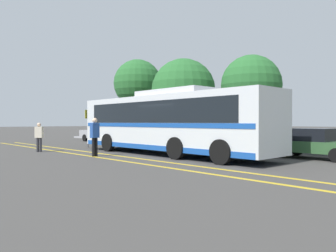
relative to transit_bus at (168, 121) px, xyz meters
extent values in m
plane|color=#423F3D|center=(0.42, -0.12, -1.70)|extent=(220.00, 220.00, 0.00)
cube|color=gold|center=(-0.01, -2.20, -1.70)|extent=(31.98, 0.20, 0.01)
cube|color=gold|center=(-0.01, -3.28, -1.70)|extent=(31.98, 0.20, 0.01)
cube|color=#99999E|center=(-0.01, 5.28, -1.62)|extent=(39.98, 0.36, 0.15)
cube|color=silver|center=(-0.01, 0.00, -0.05)|extent=(12.00, 2.56, 2.66)
cube|color=black|center=(-0.01, 0.00, 0.46)|extent=(10.32, 2.59, 1.04)
cube|color=#194CA5|center=(-0.01, 0.00, -0.18)|extent=(11.76, 2.59, 0.20)
cube|color=#194CA5|center=(-0.01, 0.00, -1.26)|extent=(11.76, 2.58, 0.24)
cube|color=black|center=(-6.02, 0.04, 0.00)|extent=(0.05, 2.19, 1.96)
cube|color=black|center=(-6.02, 0.04, 1.13)|extent=(0.05, 1.74, 0.24)
cube|color=silver|center=(0.59, 0.00, 1.42)|extent=(4.21, 2.01, 0.28)
cube|color=black|center=(-6.30, 0.04, -1.15)|extent=(0.05, 1.86, 0.04)
cube|color=black|center=(-6.30, 0.04, -1.35)|extent=(0.05, 1.86, 0.04)
cylinder|color=black|center=(-3.73, -1.17, -1.20)|extent=(1.00, 0.29, 1.00)
cylinder|color=black|center=(-3.72, 1.21, -1.20)|extent=(1.00, 0.29, 1.00)
cylinder|color=black|center=(1.78, -1.20, -1.20)|extent=(1.00, 0.29, 1.00)
cylinder|color=black|center=(1.79, 1.18, -1.20)|extent=(1.00, 0.29, 1.00)
cylinder|color=black|center=(4.29, -1.22, -1.20)|extent=(1.00, 0.29, 1.00)
cylinder|color=black|center=(4.31, 1.17, -1.20)|extent=(1.00, 0.29, 1.00)
cube|color=#9E9EA3|center=(-11.88, 3.65, -1.07)|extent=(4.83, 2.01, 0.66)
cube|color=black|center=(-11.76, 3.65, -0.49)|extent=(2.05, 1.70, 0.48)
cylinder|color=black|center=(-13.34, 2.71, -1.40)|extent=(0.61, 0.22, 0.60)
cylinder|color=black|center=(-13.39, 4.49, -1.40)|extent=(0.61, 0.22, 0.60)
cylinder|color=black|center=(-10.38, 2.80, -1.40)|extent=(0.61, 0.22, 0.60)
cylinder|color=black|center=(-10.43, 4.58, -1.40)|extent=(0.61, 0.22, 0.60)
cube|color=olive|center=(-6.16, 3.62, -1.12)|extent=(4.85, 1.97, 0.56)
cube|color=black|center=(-6.28, 3.62, -0.61)|extent=(2.05, 1.71, 0.45)
cylinder|color=black|center=(-4.68, 4.55, -1.40)|extent=(0.60, 0.21, 0.60)
cylinder|color=black|center=(-4.65, 2.73, -1.40)|extent=(0.60, 0.21, 0.60)
cylinder|color=black|center=(-7.67, 4.51, -1.40)|extent=(0.60, 0.21, 0.60)
cylinder|color=black|center=(-7.65, 2.69, -1.40)|extent=(0.60, 0.21, 0.60)
cube|color=#9E9EA3|center=(-0.33, 4.12, -1.08)|extent=(4.51, 2.05, 0.64)
cube|color=black|center=(-0.22, 4.13, -0.48)|extent=(1.95, 1.64, 0.55)
cylinder|color=black|center=(-1.62, 3.21, -1.40)|extent=(0.61, 0.25, 0.60)
cylinder|color=black|center=(-1.74, 4.83, -1.40)|extent=(0.61, 0.25, 0.60)
cylinder|color=black|center=(1.09, 3.42, -1.40)|extent=(0.61, 0.25, 0.60)
cylinder|color=black|center=(0.97, 5.04, -1.40)|extent=(0.61, 0.25, 0.60)
cube|color=#335B33|center=(5.91, 3.62, -1.15)|extent=(4.01, 1.79, 0.50)
cube|color=black|center=(5.81, 3.62, -0.61)|extent=(1.70, 1.55, 0.57)
cylinder|color=black|center=(4.69, 4.46, -1.40)|extent=(0.60, 0.21, 0.60)
cylinder|color=black|center=(4.66, 2.81, -1.40)|extent=(0.60, 0.21, 0.60)
cylinder|color=#2D2D33|center=(-6.13, -4.23, -1.30)|extent=(0.14, 0.14, 0.79)
cylinder|color=#2D2D33|center=(-6.00, -4.12, -1.30)|extent=(0.14, 0.14, 0.79)
cube|color=beige|center=(-6.07, -4.18, -0.60)|extent=(0.46, 0.44, 0.62)
sphere|color=beige|center=(-6.07, -4.18, -0.18)|extent=(0.21, 0.21, 0.21)
cylinder|color=black|center=(-1.86, -3.23, -1.25)|extent=(0.14, 0.14, 0.90)
cylinder|color=black|center=(-1.88, -3.06, -1.25)|extent=(0.14, 0.14, 0.90)
cube|color=#264C99|center=(-1.87, -3.15, -0.44)|extent=(0.28, 0.45, 0.72)
sphere|color=beige|center=(-1.87, -3.15, 0.04)|extent=(0.24, 0.24, 0.24)
cylinder|color=#59595E|center=(-6.87, -0.68, -0.45)|extent=(0.07, 0.07, 2.50)
cube|color=yellow|center=(-6.87, -0.68, 0.47)|extent=(0.03, 0.40, 0.56)
cylinder|color=#513823|center=(-12.37, 7.73, 0.11)|extent=(0.28, 0.28, 3.62)
sphere|color=#28662D|center=(-12.37, 7.73, 3.61)|extent=(4.52, 4.52, 4.52)
cylinder|color=#513823|center=(-0.27, 8.06, -0.37)|extent=(0.28, 0.28, 2.65)
sphere|color=#28662D|center=(-0.27, 8.06, 2.50)|extent=(4.11, 4.11, 4.11)
cylinder|color=#513823|center=(-5.79, 7.12, -0.59)|extent=(0.28, 0.28, 2.22)
sphere|color=#28662D|center=(-5.79, 7.12, 2.42)|extent=(5.06, 5.06, 5.06)
camera|label=1|loc=(12.12, -11.46, -0.03)|focal=35.00mm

